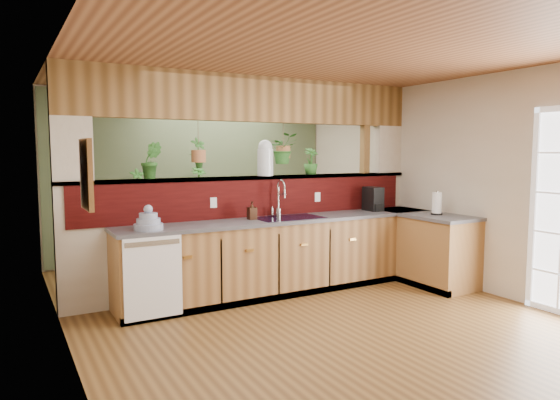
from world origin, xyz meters
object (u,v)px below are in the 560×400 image
faucet (280,196)px  soap_dispenser (252,210)px  coffee_maker (373,200)px  dish_stack (148,222)px  shelving_console (170,230)px  glass_jar (265,158)px  paper_towel (437,204)px

faucet → soap_dispenser: (-0.42, -0.08, -0.14)m
coffee_maker → dish_stack: bearing=-172.8°
coffee_maker → shelving_console: 3.12m
dish_stack → glass_jar: (1.60, 0.49, 0.63)m
dish_stack → shelving_console: 2.62m
dish_stack → paper_towel: paper_towel is taller
soap_dispenser → glass_jar: bearing=41.9°
soap_dispenser → coffee_maker: 1.80m
faucet → coffee_maker: (1.38, -0.11, -0.10)m
soap_dispenser → faucet: bearing=11.1°
coffee_maker → glass_jar: glass_jar is taller
faucet → coffee_maker: size_ratio=1.44×
faucet → coffee_maker: bearing=-4.5°
coffee_maker → glass_jar: (-1.46, 0.33, 0.57)m
dish_stack → soap_dispenser: dish_stack is taller
soap_dispenser → shelving_console: bearing=98.0°
soap_dispenser → paper_towel: 2.35m
dish_stack → shelving_console: (0.95, 2.39, -0.48)m
faucet → glass_jar: size_ratio=1.03×
faucet → glass_jar: (-0.08, 0.22, 0.47)m
dish_stack → glass_jar: size_ratio=0.66×
coffee_maker → shelving_console: size_ratio=0.20×
paper_towel → faucet: bearing=155.6°
faucet → dish_stack: faucet is taller
soap_dispenser → dish_stack: bearing=-171.4°
paper_towel → coffee_maker: bearing=120.9°
coffee_maker → glass_jar: bearing=171.6°
faucet → paper_towel: (1.81, -0.82, -0.11)m
dish_stack → glass_jar: 1.78m
glass_jar → paper_towel: bearing=-28.8°
paper_towel → shelving_console: 3.92m
coffee_maker → soap_dispenser: bearing=-176.7°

